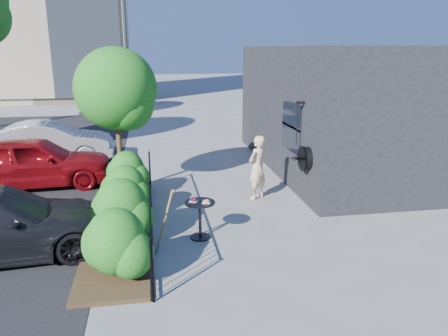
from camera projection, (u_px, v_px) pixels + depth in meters
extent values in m
plane|color=gray|center=(217.00, 224.00, 10.13)|extent=(120.00, 120.00, 0.00)
cube|color=black|center=(357.00, 108.00, 14.76)|extent=(6.00, 9.00, 4.00)
cube|color=black|center=(292.00, 127.00, 12.33)|extent=(0.04, 1.60, 1.40)
cube|color=black|center=(292.00, 127.00, 12.33)|extent=(0.05, 1.70, 0.06)
cylinder|color=black|center=(306.00, 158.00, 11.04)|extent=(0.18, 0.60, 0.60)
cylinder|color=black|center=(302.00, 159.00, 11.02)|extent=(0.03, 0.64, 0.64)
cube|color=black|center=(301.00, 103.00, 11.15)|extent=(0.25, 0.06, 0.06)
cylinder|color=black|center=(297.00, 124.00, 11.29)|extent=(0.02, 0.02, 1.05)
cylinder|color=black|center=(152.00, 271.00, 6.89)|extent=(0.05, 0.05, 1.10)
cylinder|color=black|center=(151.00, 206.00, 9.74)|extent=(0.05, 0.05, 1.10)
cylinder|color=black|center=(150.00, 170.00, 12.59)|extent=(0.05, 0.05, 1.10)
cube|color=black|center=(150.00, 184.00, 9.60)|extent=(0.03, 6.00, 0.03)
cube|color=black|center=(152.00, 224.00, 9.86)|extent=(0.03, 6.00, 0.03)
cylinder|color=black|center=(152.00, 268.00, 6.98)|extent=(0.02, 0.02, 1.04)
cylinder|color=black|center=(152.00, 262.00, 7.17)|extent=(0.02, 0.02, 1.04)
cylinder|color=black|center=(152.00, 257.00, 7.36)|extent=(0.02, 0.02, 1.04)
cylinder|color=black|center=(152.00, 251.00, 7.55)|extent=(0.02, 0.02, 1.04)
cylinder|color=black|center=(152.00, 246.00, 7.74)|extent=(0.02, 0.02, 1.04)
cylinder|color=black|center=(152.00, 242.00, 7.93)|extent=(0.02, 0.02, 1.04)
cylinder|color=black|center=(151.00, 237.00, 8.12)|extent=(0.02, 0.02, 1.04)
cylinder|color=black|center=(151.00, 233.00, 8.31)|extent=(0.02, 0.02, 1.04)
cylinder|color=black|center=(151.00, 229.00, 8.50)|extent=(0.02, 0.02, 1.04)
cylinder|color=black|center=(151.00, 225.00, 8.69)|extent=(0.02, 0.02, 1.04)
cylinder|color=black|center=(151.00, 221.00, 8.88)|extent=(0.02, 0.02, 1.04)
cylinder|color=black|center=(151.00, 217.00, 9.07)|extent=(0.02, 0.02, 1.04)
cylinder|color=black|center=(151.00, 214.00, 9.26)|extent=(0.02, 0.02, 1.04)
cylinder|color=black|center=(151.00, 210.00, 9.45)|extent=(0.02, 0.02, 1.04)
cylinder|color=black|center=(151.00, 207.00, 9.64)|extent=(0.02, 0.02, 1.04)
cylinder|color=black|center=(151.00, 204.00, 9.83)|extent=(0.02, 0.02, 1.04)
cylinder|color=black|center=(151.00, 201.00, 10.02)|extent=(0.02, 0.02, 1.04)
cylinder|color=black|center=(151.00, 198.00, 10.21)|extent=(0.02, 0.02, 1.04)
cylinder|color=black|center=(150.00, 196.00, 10.40)|extent=(0.02, 0.02, 1.04)
cylinder|color=black|center=(150.00, 193.00, 10.59)|extent=(0.02, 0.02, 1.04)
cylinder|color=black|center=(150.00, 190.00, 10.78)|extent=(0.02, 0.02, 1.04)
cylinder|color=black|center=(150.00, 188.00, 10.97)|extent=(0.02, 0.02, 1.04)
cylinder|color=black|center=(150.00, 186.00, 11.16)|extent=(0.02, 0.02, 1.04)
cylinder|color=black|center=(150.00, 183.00, 11.35)|extent=(0.02, 0.02, 1.04)
cylinder|color=black|center=(150.00, 181.00, 11.54)|extent=(0.02, 0.02, 1.04)
cylinder|color=black|center=(150.00, 179.00, 11.73)|extent=(0.02, 0.02, 1.04)
cylinder|color=black|center=(150.00, 177.00, 11.92)|extent=(0.02, 0.02, 1.04)
cylinder|color=black|center=(150.00, 175.00, 12.11)|extent=(0.02, 0.02, 1.04)
cylinder|color=black|center=(150.00, 173.00, 12.30)|extent=(0.02, 0.02, 1.04)
cylinder|color=black|center=(150.00, 171.00, 12.49)|extent=(0.02, 0.02, 1.04)
cube|color=#382616|center=(120.00, 229.00, 9.76)|extent=(1.30, 6.00, 0.08)
ellipsoid|color=#1F6316|center=(116.00, 244.00, 7.51)|extent=(1.10, 1.10, 1.24)
ellipsoid|color=#1F6316|center=(121.00, 211.00, 9.03)|extent=(1.10, 1.10, 1.24)
ellipsoid|color=#1F6316|center=(125.00, 188.00, 10.45)|extent=(1.10, 1.10, 1.24)
ellipsoid|color=#1F6316|center=(127.00, 172.00, 11.78)|extent=(1.10, 1.10, 1.24)
cylinder|color=#3F2B19|center=(120.00, 151.00, 12.09)|extent=(0.14, 0.14, 2.40)
sphere|color=#1F6316|center=(116.00, 91.00, 11.66)|extent=(2.20, 2.20, 2.20)
sphere|color=#1F6316|center=(128.00, 104.00, 11.60)|extent=(1.43, 1.43, 1.43)
cylinder|color=black|center=(200.00, 203.00, 9.20)|extent=(0.65, 0.65, 0.03)
cylinder|color=black|center=(200.00, 220.00, 9.30)|extent=(0.07, 0.07, 0.78)
cylinder|color=black|center=(200.00, 237.00, 9.40)|extent=(0.43, 0.43, 0.03)
cube|color=white|center=(193.00, 201.00, 9.22)|extent=(0.20, 0.20, 0.01)
cube|color=white|center=(206.00, 202.00, 9.15)|extent=(0.20, 0.20, 0.01)
torus|color=#460B12|center=(193.00, 200.00, 9.21)|extent=(0.15, 0.15, 0.05)
torus|color=#BC7950|center=(206.00, 201.00, 9.14)|extent=(0.15, 0.15, 0.05)
imported|color=beige|center=(257.00, 167.00, 11.67)|extent=(0.75, 0.72, 1.73)
cylinder|color=brown|center=(165.00, 219.00, 8.57)|extent=(0.37, 0.05, 1.17)
cube|color=gray|center=(158.00, 248.00, 8.71)|extent=(0.09, 0.17, 0.25)
cylinder|color=brown|center=(174.00, 191.00, 8.45)|extent=(0.10, 0.10, 0.05)
imported|color=maroon|center=(34.00, 162.00, 12.70)|extent=(4.52, 2.11, 1.50)
imported|color=#B2B2B7|center=(50.00, 142.00, 15.49)|extent=(4.45, 1.73, 1.44)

